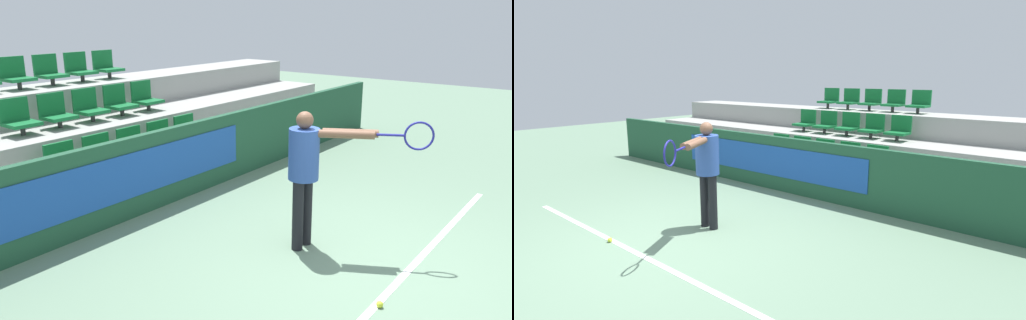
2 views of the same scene
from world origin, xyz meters
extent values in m
plane|color=slate|center=(0.00, 0.00, 0.00)|extent=(30.00, 30.00, 0.00)
cube|color=white|center=(0.00, -0.49, 0.00)|extent=(6.19, 0.08, 0.01)
cube|color=#1E4C33|center=(0.00, 3.07, 0.55)|extent=(12.39, 0.12, 1.10)
cube|color=#19479E|center=(-0.89, 3.00, 0.61)|extent=(4.68, 0.02, 0.61)
cube|color=#9E9E99|center=(0.00, 3.68, 0.25)|extent=(11.99, 1.05, 0.49)
cube|color=#9E9E99|center=(0.00, 4.73, 0.49)|extent=(11.99, 1.05, 0.98)
cube|color=#9E9E99|center=(0.00, 5.79, 0.74)|extent=(11.99, 1.05, 1.47)
cylinder|color=#333333|center=(-1.17, 3.73, 0.56)|extent=(0.07, 0.07, 0.14)
cube|color=#146B33|center=(-1.17, 3.73, 0.66)|extent=(0.43, 0.41, 0.05)
cube|color=#146B33|center=(-1.17, 3.91, 0.85)|extent=(0.43, 0.04, 0.33)
cylinder|color=#333333|center=(-0.59, 3.73, 0.56)|extent=(0.07, 0.07, 0.14)
cube|color=#146B33|center=(-0.59, 3.73, 0.66)|extent=(0.43, 0.41, 0.05)
cube|color=#146B33|center=(-0.59, 3.91, 0.85)|extent=(0.43, 0.04, 0.33)
cylinder|color=#333333|center=(0.00, 3.73, 0.56)|extent=(0.07, 0.07, 0.14)
cube|color=#146B33|center=(0.00, 3.73, 0.66)|extent=(0.43, 0.41, 0.05)
cube|color=#146B33|center=(0.00, 3.91, 0.85)|extent=(0.43, 0.04, 0.33)
cylinder|color=#333333|center=(0.59, 3.73, 0.56)|extent=(0.07, 0.07, 0.14)
cube|color=#146B33|center=(0.59, 3.73, 0.66)|extent=(0.43, 0.41, 0.05)
cube|color=#146B33|center=(0.59, 3.91, 0.85)|extent=(0.43, 0.04, 0.33)
cylinder|color=#333333|center=(1.17, 3.73, 0.56)|extent=(0.07, 0.07, 0.14)
cube|color=#146B33|center=(1.17, 3.73, 0.66)|extent=(0.43, 0.41, 0.05)
cube|color=#146B33|center=(1.17, 3.91, 0.85)|extent=(0.43, 0.04, 0.33)
cylinder|color=#333333|center=(-1.17, 4.79, 1.05)|extent=(0.07, 0.07, 0.14)
cube|color=#146B33|center=(-1.17, 4.79, 1.15)|extent=(0.43, 0.41, 0.05)
cube|color=#146B33|center=(-1.17, 4.97, 1.34)|extent=(0.43, 0.04, 0.33)
cylinder|color=#333333|center=(-0.59, 4.79, 1.05)|extent=(0.07, 0.07, 0.14)
cube|color=#146B33|center=(-0.59, 4.79, 1.15)|extent=(0.43, 0.41, 0.05)
cube|color=#146B33|center=(-0.59, 4.97, 1.34)|extent=(0.43, 0.04, 0.33)
cylinder|color=#333333|center=(0.00, 4.79, 1.05)|extent=(0.07, 0.07, 0.14)
cube|color=#146B33|center=(0.00, 4.79, 1.15)|extent=(0.43, 0.41, 0.05)
cube|color=#146B33|center=(0.00, 4.97, 1.34)|extent=(0.43, 0.04, 0.33)
cylinder|color=#333333|center=(0.59, 4.79, 1.05)|extent=(0.07, 0.07, 0.14)
cube|color=#146B33|center=(0.59, 4.79, 1.15)|extent=(0.43, 0.41, 0.05)
cube|color=#146B33|center=(0.59, 4.97, 1.34)|extent=(0.43, 0.04, 0.33)
cylinder|color=#333333|center=(1.17, 4.79, 1.05)|extent=(0.07, 0.07, 0.14)
cube|color=#146B33|center=(1.17, 4.79, 1.15)|extent=(0.43, 0.41, 0.05)
cube|color=#146B33|center=(1.17, 4.97, 1.34)|extent=(0.43, 0.04, 0.33)
cylinder|color=#333333|center=(-0.59, 5.84, 1.54)|extent=(0.07, 0.07, 0.14)
cube|color=#146B33|center=(-0.59, 5.84, 1.64)|extent=(0.43, 0.41, 0.05)
cube|color=#146B33|center=(-0.59, 6.02, 1.83)|extent=(0.43, 0.04, 0.33)
cylinder|color=#333333|center=(0.00, 5.84, 1.54)|extent=(0.07, 0.07, 0.14)
cube|color=#146B33|center=(0.00, 5.84, 1.64)|extent=(0.43, 0.41, 0.05)
cube|color=#146B33|center=(0.00, 6.02, 1.83)|extent=(0.43, 0.04, 0.33)
cylinder|color=#333333|center=(0.59, 5.84, 1.54)|extent=(0.07, 0.07, 0.14)
cube|color=#146B33|center=(0.59, 5.84, 1.64)|extent=(0.43, 0.41, 0.05)
cube|color=#146B33|center=(0.59, 6.02, 1.83)|extent=(0.43, 0.04, 0.33)
cylinder|color=#333333|center=(1.17, 5.84, 1.54)|extent=(0.07, 0.07, 0.14)
cube|color=#146B33|center=(1.17, 5.84, 1.64)|extent=(0.43, 0.41, 0.05)
cube|color=#146B33|center=(1.17, 6.02, 1.83)|extent=(0.43, 0.04, 0.33)
cylinder|color=black|center=(-0.16, 0.75, 0.42)|extent=(0.13, 0.13, 0.85)
cylinder|color=black|center=(0.04, 0.75, 0.42)|extent=(0.13, 0.13, 0.85)
cylinder|color=#2D4C99|center=(-0.06, 0.75, 1.14)|extent=(0.35, 0.35, 0.59)
sphere|color=brown|center=(-0.06, 0.75, 1.53)|extent=(0.19, 0.19, 0.19)
cylinder|color=brown|center=(0.12, 0.33, 1.40)|extent=(0.37, 0.58, 0.09)
cylinder|color=brown|center=(0.22, 0.33, 1.40)|extent=(0.37, 0.58, 0.09)
cylinder|color=navy|center=(0.39, -0.07, 1.40)|extent=(0.17, 0.28, 0.03)
torus|color=navy|center=(0.54, -0.33, 1.40)|extent=(0.18, 0.30, 0.32)
sphere|color=#CCDB33|center=(-0.70, -0.53, 0.03)|extent=(0.07, 0.07, 0.07)
camera|label=1|loc=(-4.70, -2.10, 2.68)|focal=35.00mm
camera|label=2|loc=(4.42, -3.09, 2.28)|focal=28.00mm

